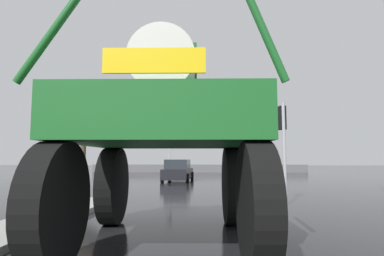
{
  "coord_description": "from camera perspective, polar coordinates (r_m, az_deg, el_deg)",
  "views": [
    {
      "loc": [
        0.89,
        0.23,
        1.57
      ],
      "look_at": [
        0.5,
        8.95,
        2.41
      ],
      "focal_mm": 30.06,
      "sensor_mm": 36.0,
      "label": 1
    }
  ],
  "objects": [
    {
      "name": "roadside_barrier",
      "position": [
        37.41,
        1.18,
        -7.19
      ],
      "size": [
        24.86,
        0.24,
        0.9
      ],
      "primitive_type": "cube",
      "color": "#59595B",
      "rests_on": "ground"
    },
    {
      "name": "ground_plane",
      "position": [
        17.86,
        -0.34,
        -10.52
      ],
      "size": [
        120.0,
        120.0,
        0.0
      ],
      "primitive_type": "plane",
      "color": "black"
    },
    {
      "name": "traffic_signal_far_left",
      "position": [
        25.79,
        -3.98,
        -3.0
      ],
      "size": [
        0.24,
        0.55,
        3.67
      ],
      "color": "#A8AAAF",
      "rests_on": "ground"
    },
    {
      "name": "traffic_signal_near_left",
      "position": [
        12.54,
        -21.59,
        0.39
      ],
      "size": [
        0.24,
        0.54,
        3.8
      ],
      "color": "#A8AAAF",
      "rests_on": "ground"
    },
    {
      "name": "bare_tree_left",
      "position": [
        24.67,
        -18.6,
        1.42
      ],
      "size": [
        2.99,
        2.99,
        5.75
      ],
      "color": "#473828",
      "rests_on": "ground"
    },
    {
      "name": "median_island",
      "position": [
        8.18,
        -28.26,
        -15.39
      ],
      "size": [
        1.43,
        9.98,
        0.15
      ],
      "primitive_type": "cube",
      "color": "gray",
      "rests_on": "ground"
    },
    {
      "name": "oversize_sprayer",
      "position": [
        6.34,
        -4.51,
        -0.77
      ],
      "size": [
        4.05,
        5.09,
        4.44
      ],
      "rotation": [
        0.0,
        0.0,
        1.6
      ],
      "color": "black",
      "rests_on": "ground"
    },
    {
      "name": "traffic_signal_near_right",
      "position": [
        11.74,
        15.79,
        -0.36
      ],
      "size": [
        0.24,
        0.54,
        3.53
      ],
      "color": "#A8AAAF",
      "rests_on": "ground"
    },
    {
      "name": "sedan_ahead",
      "position": [
        22.82,
        -2.51,
        -7.63
      ],
      "size": [
        2.1,
        4.2,
        1.52
      ],
      "rotation": [
        0.0,
        0.0,
        1.5
      ],
      "color": "black",
      "rests_on": "ground"
    },
    {
      "name": "streetlight_far_left",
      "position": [
        29.7,
        -14.44,
        0.94
      ],
      "size": [
        1.89,
        0.24,
        8.69
      ],
      "color": "#A8AAAF",
      "rests_on": "ground"
    }
  ]
}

